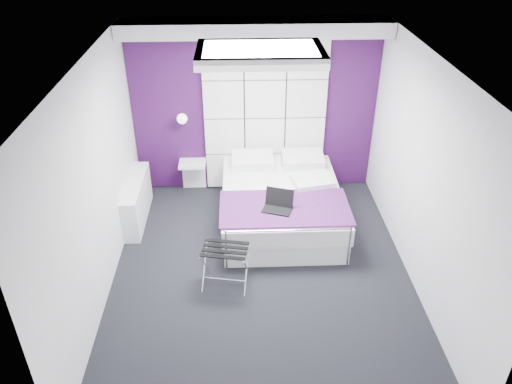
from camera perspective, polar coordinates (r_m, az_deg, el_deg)
The scene contains 15 objects.
floor at distance 6.18m, azimuth 0.64°, elevation -9.44°, with size 4.40×4.40×0.00m, color black.
ceiling at distance 4.91m, azimuth 0.83°, elevation 14.30°, with size 4.40×4.40×0.00m, color white.
wall_back at distance 7.41m, azimuth -0.17°, elevation 9.60°, with size 3.60×3.60×0.00m, color silver.
wall_left at distance 5.63m, azimuth -17.88°, elevation 0.62°, with size 4.40×4.40×0.00m, color silver.
wall_right at distance 5.80m, azimuth 18.79°, elevation 1.36°, with size 4.40×4.40×0.00m, color silver.
accent_wall at distance 7.40m, azimuth -0.17°, elevation 9.57°, with size 3.58×0.02×2.58m, color #360E3F.
soffit at distance 6.81m, azimuth -0.10°, elevation 18.25°, with size 3.58×0.50×0.20m, color white.
headboard at distance 7.41m, azimuth 1.02°, elevation 8.51°, with size 1.80×0.08×2.30m, color silver, non-canonical shape.
skylight at distance 5.49m, azimuth 0.48°, elevation 15.61°, with size 1.36×0.86×0.12m, color white, non-canonical shape.
wall_lamp at distance 7.35m, azimuth -8.42°, elevation 8.39°, with size 0.15×0.15×0.15m, color white.
radiator at distance 7.19m, azimuth -13.45°, elevation -0.96°, with size 0.22×1.20×0.60m, color white.
bed at distance 6.94m, azimuth 2.87°, elevation -1.35°, with size 1.66×2.01×0.71m.
nightstand at distance 7.61m, azimuth -7.29°, elevation 3.23°, with size 0.40×0.31×0.04m, color white.
luggage_rack at distance 5.91m, azimuth -3.49°, elevation -8.46°, with size 0.52×0.38×0.51m.
laptop at distance 6.32m, azimuth 2.43°, elevation -1.37°, with size 0.36×0.26×0.26m.
Camera 1 is at (-0.26, -4.69, 4.02)m, focal length 35.00 mm.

